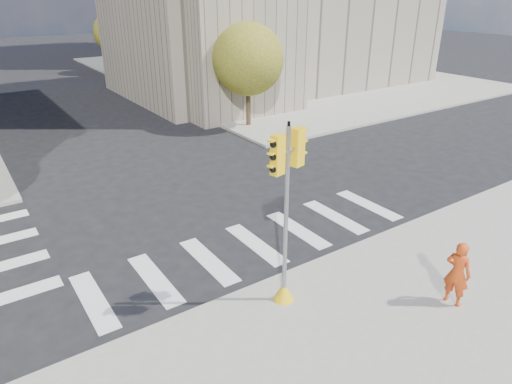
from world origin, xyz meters
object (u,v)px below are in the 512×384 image
Objects in this scene: lamp_near at (221,43)px; photographer at (457,273)px; lamp_far at (141,29)px; traffic_signal at (286,231)px.

lamp_near is 22.65m from photographer.
lamp_far is at bearing 90.00° from lamp_near.
lamp_far is 36.27m from photographer.
lamp_near is at bearing -90.00° from lamp_far.
photographer is (-5.58, -35.67, -3.51)m from lamp_far.
lamp_near is 21.28m from traffic_signal.
traffic_signal is at bearing 44.02° from photographer.
photographer is at bearing -49.79° from traffic_signal.
traffic_signal is 4.67m from photographer.
lamp_far is (0.00, 14.00, 0.00)m from lamp_near.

